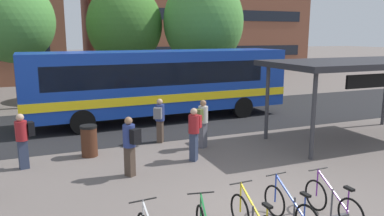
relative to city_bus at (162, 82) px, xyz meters
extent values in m
cube|color=#232326|center=(-0.66, 0.00, -1.77)|extent=(80.00, 7.20, 0.01)
cube|color=#14389E|center=(-0.06, 0.00, 0.07)|extent=(12.08, 2.96, 2.70)
cube|color=yellow|center=(-0.06, 0.00, -0.58)|extent=(12.10, 2.98, 0.36)
cube|color=black|center=(5.38, 0.19, 1.20)|extent=(1.08, 2.33, 0.40)
cube|color=black|center=(5.91, 0.20, 0.34)|extent=(0.16, 2.19, 1.40)
cube|color=black|center=(-0.41, 1.23, 0.48)|extent=(9.84, 0.40, 0.97)
cube|color=black|center=(-0.32, -1.26, 0.48)|extent=(9.84, 0.40, 0.97)
cylinder|color=black|center=(3.61, 1.28, -1.28)|extent=(1.01, 0.33, 1.00)
cylinder|color=black|center=(3.69, -1.03, -1.28)|extent=(1.01, 0.33, 1.00)
cylinder|color=black|center=(-3.82, 1.02, -1.28)|extent=(1.01, 0.33, 1.00)
cylinder|color=black|center=(-3.74, -1.28, -1.28)|extent=(1.01, 0.33, 1.00)
cylinder|color=#47474C|center=(-0.53, -10.58, -1.43)|extent=(0.04, 0.04, 0.70)
cylinder|color=#47474C|center=(0.46, -10.56, -1.43)|extent=(0.04, 0.04, 0.70)
cylinder|color=silver|center=(-3.55, -10.15, -1.11)|extent=(0.03, 0.03, 0.65)
cylinder|color=black|center=(-3.55, -10.15, -0.80)|extent=(0.52, 0.06, 0.03)
cylinder|color=#1E7F38|center=(-2.46, -10.26, -1.11)|extent=(0.04, 0.04, 0.65)
cylinder|color=black|center=(-2.46, -10.26, -0.80)|extent=(0.52, 0.12, 0.03)
torus|color=black|center=(-1.51, -10.08, -1.42)|extent=(0.07, 0.71, 0.70)
cube|color=yellow|center=(-1.49, -10.57, -1.11)|extent=(0.07, 0.92, 0.58)
cube|color=black|center=(-1.47, -11.00, -0.90)|extent=(0.11, 0.22, 0.05)
cylinder|color=yellow|center=(-1.51, -10.10, -1.11)|extent=(0.03, 0.03, 0.65)
cylinder|color=black|center=(-1.51, -10.10, -0.80)|extent=(0.52, 0.05, 0.03)
torus|color=black|center=(-0.58, -9.96, -1.42)|extent=(0.09, 0.71, 0.70)
cube|color=#1E3DB2|center=(-0.55, -10.45, -1.11)|extent=(0.09, 0.92, 0.58)
cylinder|color=#1E3DB2|center=(-0.53, -10.88, -1.16)|extent=(0.03, 0.03, 0.55)
cube|color=black|center=(-0.53, -10.88, -0.90)|extent=(0.11, 0.23, 0.05)
cylinder|color=#1E3DB2|center=(-0.58, -9.98, -1.11)|extent=(0.03, 0.03, 0.65)
cylinder|color=black|center=(-0.58, -9.98, -0.80)|extent=(0.52, 0.06, 0.03)
torus|color=black|center=(0.46, -10.05, -1.42)|extent=(0.06, 0.70, 0.70)
torus|color=black|center=(0.47, -11.07, -1.42)|extent=(0.06, 0.70, 0.70)
cube|color=#702893|center=(0.47, -10.54, -1.11)|extent=(0.05, 0.92, 0.58)
cylinder|color=#702893|center=(0.47, -10.97, -1.16)|extent=(0.03, 0.03, 0.55)
cube|color=black|center=(0.47, -10.97, -0.90)|extent=(0.10, 0.22, 0.05)
cylinder|color=#702893|center=(0.46, -10.07, -1.11)|extent=(0.03, 0.03, 0.65)
cylinder|color=black|center=(0.46, -10.07, -0.80)|extent=(0.52, 0.04, 0.03)
cylinder|color=#38383D|center=(2.70, -7.20, -0.38)|extent=(0.14, 0.14, 2.79)
cylinder|color=#38383D|center=(2.69, -4.61, -0.38)|extent=(0.14, 0.14, 2.79)
cube|color=#28282D|center=(5.73, -5.90, 1.11)|extent=(6.87, 3.39, 0.20)
cube|color=#47382D|center=(-2.98, -6.44, -1.35)|extent=(0.30, 0.33, 0.85)
cylinder|color=navy|center=(-2.98, -6.44, -0.61)|extent=(0.46, 0.46, 0.63)
sphere|color=#936B4C|center=(-2.98, -6.44, -0.18)|extent=(0.22, 0.22, 0.22)
cube|color=black|center=(-2.85, -6.66, -0.58)|extent=(0.33, 0.30, 0.40)
cube|color=#2D3851|center=(-5.77, -4.69, -1.34)|extent=(0.30, 0.26, 0.87)
cylinder|color=maroon|center=(-5.77, -4.69, -0.62)|extent=(0.41, 0.41, 0.58)
sphere|color=tan|center=(-5.77, -4.69, -0.22)|extent=(0.22, 0.22, 0.22)
cube|color=black|center=(-5.52, -4.63, -0.59)|extent=(0.24, 0.31, 0.40)
cube|color=#2D3851|center=(-0.83, -5.92, -1.32)|extent=(0.32, 0.33, 0.90)
cylinder|color=maroon|center=(-0.83, -5.92, -0.59)|extent=(0.48, 0.48, 0.57)
sphere|color=tan|center=(-0.83, -5.92, -0.19)|extent=(0.22, 0.22, 0.22)
cube|color=#B21E23|center=(-0.65, -5.73, -0.56)|extent=(0.33, 0.32, 0.40)
cube|color=#565660|center=(-0.01, -4.76, -1.32)|extent=(0.33, 0.31, 0.90)
cylinder|color=beige|center=(-0.01, -4.76, -0.58)|extent=(0.47, 0.47, 0.58)
sphere|color=#936B4C|center=(-0.01, -4.76, -0.18)|extent=(0.22, 0.22, 0.22)
cube|color=#56602D|center=(-0.23, -4.89, -0.55)|extent=(0.30, 0.33, 0.40)
cube|color=#47382D|center=(-1.21, -3.56, -1.36)|extent=(0.31, 0.33, 0.82)
cylinder|color=navy|center=(-1.21, -3.56, -0.66)|extent=(0.47, 0.47, 0.59)
sphere|color=tan|center=(-1.21, -3.56, -0.25)|extent=(0.22, 0.22, 0.22)
cube|color=slate|center=(-1.35, -3.78, -0.63)|extent=(0.33, 0.30, 0.40)
cylinder|color=#4C2819|center=(-3.82, -4.22, -1.30)|extent=(0.52, 0.52, 0.95)
cylinder|color=black|center=(-3.82, -4.22, -0.79)|extent=(0.55, 0.55, 0.08)
cylinder|color=brown|center=(-0.12, 7.26, -0.60)|extent=(0.32, 0.32, 2.35)
ellipsoid|color=#427A2D|center=(-0.12, 7.26, 2.75)|extent=(4.68, 4.68, 5.11)
cylinder|color=brown|center=(4.41, 5.31, -0.62)|extent=(0.32, 0.32, 2.30)
ellipsoid|color=#4C8E3D|center=(4.41, 5.31, 2.93)|extent=(4.96, 4.96, 5.65)
cylinder|color=brown|center=(-6.32, 5.45, -0.39)|extent=(0.32, 0.32, 2.77)
ellipsoid|color=#4C8E3D|center=(-6.32, 5.45, 2.86)|extent=(4.22, 4.22, 4.37)
cube|color=black|center=(11.66, 19.06, 0.45)|extent=(21.36, 0.06, 1.10)
cube|color=black|center=(11.66, 19.06, 4.16)|extent=(21.36, 0.06, 1.10)
camera|label=1|loc=(-5.05, -16.23, 2.13)|focal=34.54mm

